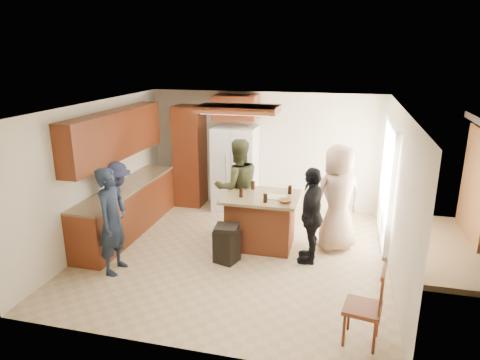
% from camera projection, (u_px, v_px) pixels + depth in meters
% --- Properties ---
extents(person_front_left, '(0.45, 0.62, 1.68)m').
position_uv_depth(person_front_left, '(112.00, 221.00, 6.50)').
color(person_front_left, '#1B2536').
rests_on(person_front_left, ground).
extents(person_behind_left, '(1.03, 0.91, 1.80)m').
position_uv_depth(person_behind_left, '(238.00, 187.00, 7.92)').
color(person_behind_left, '#393B22').
rests_on(person_behind_left, ground).
extents(person_behind_right, '(1.08, 0.99, 1.86)m').
position_uv_depth(person_behind_right, '(338.00, 198.00, 7.23)').
color(person_behind_right, tan).
rests_on(person_behind_right, ground).
extents(person_side_right, '(0.49, 0.94, 1.59)m').
position_uv_depth(person_side_right, '(311.00, 215.00, 6.84)').
color(person_side_right, black).
rests_on(person_side_right, ground).
extents(person_counter, '(0.52, 1.00, 1.50)m').
position_uv_depth(person_counter, '(117.00, 204.00, 7.49)').
color(person_counter, '#1C2038').
rests_on(person_counter, ground).
extents(left_cabinetry, '(0.64, 3.00, 2.30)m').
position_uv_depth(left_cabinetry, '(123.00, 184.00, 7.91)').
color(left_cabinetry, maroon).
rests_on(left_cabinetry, ground).
extents(back_wall_units, '(1.80, 0.60, 2.45)m').
position_uv_depth(back_wall_units, '(201.00, 144.00, 9.24)').
color(back_wall_units, maroon).
rests_on(back_wall_units, ground).
extents(refrigerator, '(0.90, 0.76, 1.80)m').
position_uv_depth(refrigerator, '(235.00, 169.00, 9.13)').
color(refrigerator, white).
rests_on(refrigerator, ground).
extents(kitchen_island, '(1.28, 1.03, 0.93)m').
position_uv_depth(kitchen_island, '(261.00, 220.00, 7.49)').
color(kitchen_island, '#984627').
rests_on(kitchen_island, ground).
extents(island_items, '(0.94, 0.73, 0.15)m').
position_uv_depth(island_items, '(273.00, 196.00, 7.21)').
color(island_items, silver).
rests_on(island_items, kitchen_island).
extents(trash_bin, '(0.42, 0.42, 0.63)m').
position_uv_depth(trash_bin, '(227.00, 243.00, 6.94)').
color(trash_bin, black).
rests_on(trash_bin, ground).
extents(spindle_chair, '(0.48, 0.48, 0.99)m').
position_uv_depth(spindle_chair, '(364.00, 308.00, 4.96)').
color(spindle_chair, maroon).
rests_on(spindle_chair, ground).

